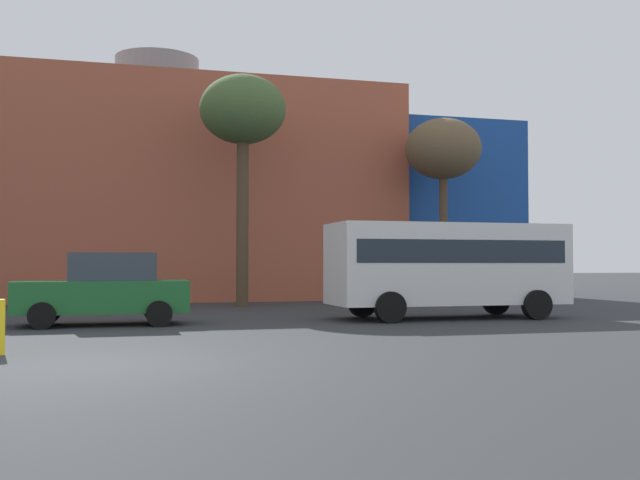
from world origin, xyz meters
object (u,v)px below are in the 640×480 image
(bare_tree_0, at_px, (243,114))
(white_bus, at_px, (447,262))
(parked_car_2, at_px, (105,289))
(bare_tree_1, at_px, (443,151))

(bare_tree_0, bearing_deg, white_bus, -58.05)
(parked_car_2, bearing_deg, bare_tree_1, -147.69)
(bare_tree_0, height_order, bare_tree_1, bare_tree_0)
(bare_tree_1, bearing_deg, parked_car_2, -147.69)
(parked_car_2, xyz_separation_m, white_bus, (9.51, -0.18, 0.70))
(parked_car_2, xyz_separation_m, bare_tree_0, (4.79, 7.39, 6.22))
(parked_car_2, height_order, bare_tree_1, bare_tree_1)
(parked_car_2, relative_size, bare_tree_0, 0.50)
(parked_car_2, distance_m, white_bus, 9.54)
(white_bus, xyz_separation_m, bare_tree_1, (3.89, 8.66, 4.67))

